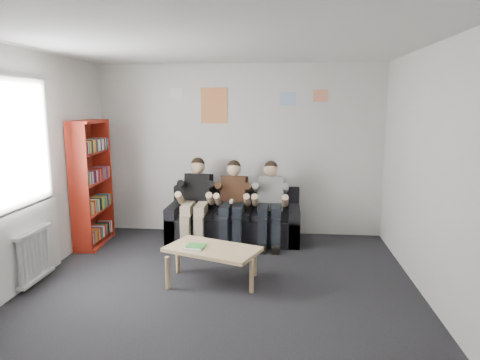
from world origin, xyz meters
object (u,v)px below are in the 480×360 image
Objects in this scene: person_right at (270,204)px; sofa at (234,221)px; coffee_table at (213,252)px; person_left at (196,201)px; person_middle at (233,203)px; bookshelf at (92,184)px.

sofa is at bearing 162.38° from person_right.
person_left reaches higher than coffee_table.
person_middle is 0.56m from person_right.
person_left reaches higher than person_right.
sofa is at bearing 7.85° from bookshelf.
bookshelf is at bearing -162.57° from person_left.
coffee_table is 0.86× the size of person_middle.
person_left is at bearing 5.58° from bookshelf.
bookshelf is 1.74× the size of coffee_table.
coffee_table is 0.86× the size of person_right.
bookshelf reaches higher than person_right.
bookshelf reaches higher than person_left.
person_left is (1.49, 0.28, -0.30)m from bookshelf.
sofa is 1.08× the size of bookshelf.
person_left is 0.56m from person_middle.
sofa is 1.67m from coffee_table.
person_middle is at bearing -178.85° from person_right.
coffee_table is at bearing -64.91° from person_left.
person_right reaches higher than coffee_table.
bookshelf is at bearing -166.93° from sofa.
person_right is at bearing 6.72° from person_left.
person_left is at bearing -178.79° from person_right.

